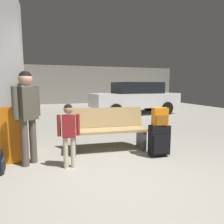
{
  "coord_description": "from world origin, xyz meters",
  "views": [
    {
      "loc": [
        -1.01,
        -2.34,
        1.36
      ],
      "look_at": [
        0.14,
        1.3,
        0.85
      ],
      "focal_mm": 32.0,
      "sensor_mm": 36.0,
      "label": 1
    }
  ],
  "objects": [
    {
      "name": "child",
      "position": [
        -0.73,
        0.91,
        0.66
      ],
      "size": [
        0.36,
        0.22,
        1.07
      ],
      "color": "beige",
      "rests_on": "ground_plane"
    },
    {
      "name": "structural_pillar",
      "position": [
        -1.73,
        1.64,
        1.4
      ],
      "size": [
        0.57,
        0.57,
        2.83
      ],
      "color": "orange",
      "rests_on": "ground_plane"
    },
    {
      "name": "adult",
      "position": [
        -1.37,
        1.26,
        0.99
      ],
      "size": [
        0.4,
        0.42,
        1.6
      ],
      "color": "brown",
      "rests_on": "ground_plane"
    },
    {
      "name": "backpack_bright",
      "position": [
        0.98,
        0.93,
        0.77
      ],
      "size": [
        0.29,
        0.21,
        0.34
      ],
      "color": "orange",
      "rests_on": "suitcase"
    },
    {
      "name": "parked_car_near",
      "position": [
        2.92,
        6.44,
        0.81
      ],
      "size": [
        4.21,
        2.02,
        1.51
      ],
      "color": "silver",
      "rests_on": "ground_plane"
    },
    {
      "name": "ground_plane",
      "position": [
        0.0,
        4.0,
        -0.05
      ],
      "size": [
        18.0,
        18.0,
        0.1
      ],
      "primitive_type": "cube",
      "color": "gray"
    },
    {
      "name": "garage_back_wall",
      "position": [
        0.0,
        12.86,
        1.4
      ],
      "size": [
        18.0,
        0.12,
        2.8
      ],
      "primitive_type": "cube",
      "color": "gray",
      "rests_on": "ground_plane"
    },
    {
      "name": "suitcase",
      "position": [
        0.98,
        0.93,
        0.32
      ],
      "size": [
        0.39,
        0.25,
        0.6
      ],
      "color": "black",
      "rests_on": "ground_plane"
    },
    {
      "name": "bench",
      "position": [
        0.14,
        1.6,
        0.44
      ],
      "size": [
        1.64,
        0.65,
        0.89
      ],
      "color": "tan",
      "rests_on": "ground_plane"
    }
  ]
}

